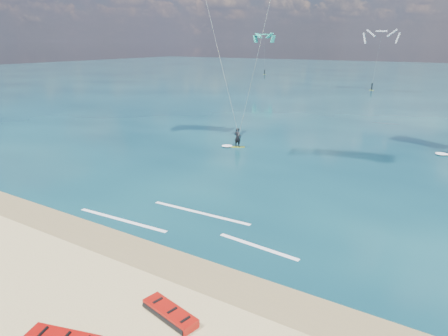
{
  "coord_description": "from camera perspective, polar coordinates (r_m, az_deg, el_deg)",
  "views": [
    {
      "loc": [
        13.67,
        -9.24,
        9.54
      ],
      "look_at": [
        2.98,
        8.0,
        3.08
      ],
      "focal_mm": 32.0,
      "sensor_mm": 36.0,
      "label": 1
    }
  ],
  "objects": [
    {
      "name": "shoreline_foam",
      "position": [
        22.14,
        -5.66,
        -7.83
      ],
      "size": [
        13.1,
        3.62,
        0.01
      ],
      "color": "white",
      "rests_on": "ground"
    },
    {
      "name": "ground",
      "position": [
        51.98,
        16.11,
        6.39
      ],
      "size": [
        320.0,
        320.0,
        0.0
      ],
      "primitive_type": "plane",
      "color": "tan",
      "rests_on": "ground"
    },
    {
      "name": "packed_kite_mid",
      "position": [
        15.57,
        -7.69,
        -20.3
      ],
      "size": [
        2.73,
        1.54,
        0.38
      ],
      "primitive_type": null,
      "rotation": [
        0.0,
        0.0,
        -0.21
      ],
      "color": "#A6120B",
      "rests_on": "ground"
    },
    {
      "name": "wet_sand_strip",
      "position": [
        20.68,
        -14.72,
        -10.43
      ],
      "size": [
        320.0,
        2.4,
        0.01
      ],
      "primitive_type": "cube",
      "color": "olive",
      "rests_on": "ground"
    },
    {
      "name": "kitesurfer_main",
      "position": [
        33.17,
        1.91,
        17.55
      ],
      "size": [
        10.2,
        7.73,
        18.3
      ],
      "rotation": [
        0.0,
        0.0,
        0.45
      ],
      "color": "#A3D018",
      "rests_on": "sea"
    },
    {
      "name": "sea",
      "position": [
        114.46,
        25.36,
        11.23
      ],
      "size": [
        320.0,
        200.0,
        0.04
      ],
      "primitive_type": "cube",
      "color": "#092836",
      "rests_on": "ground"
    },
    {
      "name": "distant_kites",
      "position": [
        90.15,
        21.66,
        13.88
      ],
      "size": [
        81.7,
        34.25,
        11.39
      ],
      "color": "yellow",
      "rests_on": "ground"
    }
  ]
}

